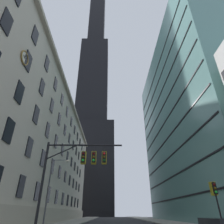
# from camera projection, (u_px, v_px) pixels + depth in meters

# --- Properties ---
(station_building) EXTENTS (15.70, 64.31, 25.22)m
(station_building) POSITION_uv_depth(u_px,v_px,m) (30.00, 153.00, 39.82)
(station_building) COLOR beige
(station_building) RESTS_ON ground
(dark_skyscraper) EXTENTS (25.51, 25.51, 214.98)m
(dark_skyscraper) POSITION_uv_depth(u_px,v_px,m) (93.00, 101.00, 116.69)
(dark_skyscraper) COLOR black
(dark_skyscraper) RESTS_ON ground
(glass_office_midrise) EXTENTS (18.95, 44.68, 42.82)m
(glass_office_midrise) POSITION_uv_depth(u_px,v_px,m) (201.00, 120.00, 45.95)
(glass_office_midrise) COLOR slate
(glass_office_midrise) RESTS_ON ground
(traffic_signal_mast) EXTENTS (6.53, 0.63, 6.82)m
(traffic_signal_mast) POSITION_uv_depth(u_px,v_px,m) (79.00, 165.00, 15.71)
(traffic_signal_mast) COLOR black
(traffic_signal_mast) RESTS_ON sidewalk_left
(traffic_light_near_right) EXTENTS (0.40, 0.63, 3.67)m
(traffic_light_near_right) POSITION_uv_depth(u_px,v_px,m) (214.00, 191.00, 15.38)
(traffic_light_near_right) COLOR black
(traffic_light_near_right) RESTS_ON sidewalk_right
(street_lamppost) EXTENTS (2.37, 0.32, 7.70)m
(street_lamppost) POSITION_uv_depth(u_px,v_px,m) (52.00, 184.00, 23.65)
(street_lamppost) COLOR #47474C
(street_lamppost) RESTS_ON sidewalk_left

